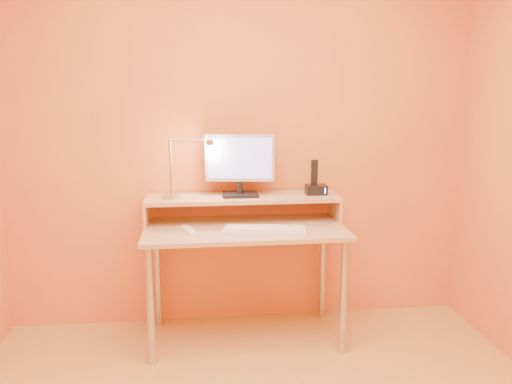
{
  "coord_description": "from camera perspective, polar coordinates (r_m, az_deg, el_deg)",
  "views": [
    {
      "loc": [
        -0.26,
        -1.73,
        1.52
      ],
      "look_at": [
        0.06,
        1.13,
        0.94
      ],
      "focal_mm": 35.38,
      "sensor_mm": 36.0,
      "label": 1
    }
  ],
  "objects": [
    {
      "name": "phone_led",
      "position": [
        3.17,
        7.82,
        0.12
      ],
      "size": [
        0.01,
        0.0,
        0.04
      ],
      "primitive_type": "cube",
      "color": "#3676FF",
      "rests_on": "phone_dock"
    },
    {
      "name": "wall_back",
      "position": [
        3.26,
        -1.82,
        6.55
      ],
      "size": [
        3.0,
        0.04,
        2.5
      ],
      "primitive_type": "cube",
      "color": "#F88B3E",
      "rests_on": "floor"
    },
    {
      "name": "shelf_riser_right",
      "position": [
        3.26,
        8.88,
        -1.79
      ],
      "size": [
        0.02,
        0.3,
        0.14
      ],
      "primitive_type": "cube",
      "color": "tan",
      "rests_on": "desk_lower"
    },
    {
      "name": "monitor_neck",
      "position": [
        3.13,
        -1.81,
        0.5
      ],
      "size": [
        0.04,
        0.04,
        0.07
      ],
      "primitive_type": "cylinder",
      "color": "black",
      "rests_on": "monitor_foot"
    },
    {
      "name": "monitor_screen",
      "position": [
        3.09,
        -1.82,
        3.84
      ],
      "size": [
        0.38,
        0.06,
        0.25
      ],
      "primitive_type": "cube",
      "rotation": [
        0.0,
        0.0,
        -0.13
      ],
      "color": "#9A9AE4",
      "rests_on": "monitor_panel"
    },
    {
      "name": "desk_lower",
      "position": [
        3.04,
        -1.26,
        -4.2
      ],
      "size": [
        1.2,
        0.6,
        0.02
      ],
      "primitive_type": "cube",
      "color": "tan",
      "rests_on": "floor"
    },
    {
      "name": "monitor_back",
      "position": [
        3.13,
        -1.88,
        3.94
      ],
      "size": [
        0.38,
        0.06,
        0.25
      ],
      "primitive_type": "cube",
      "rotation": [
        0.0,
        0.0,
        -0.13
      ],
      "color": "black",
      "rests_on": "monitor_panel"
    },
    {
      "name": "desk_leg_br",
      "position": [
        3.47,
        7.56,
        -8.53
      ],
      "size": [
        0.04,
        0.04,
        0.69
      ],
      "primitive_type": "cylinder",
      "color": "#B8B8BB",
      "rests_on": "floor"
    },
    {
      "name": "desk_leg_fl",
      "position": [
        2.92,
        -11.82,
        -12.57
      ],
      "size": [
        0.04,
        0.04,
        0.69
      ],
      "primitive_type": "cylinder",
      "color": "#B8B8BB",
      "rests_on": "floor"
    },
    {
      "name": "lamp_base",
      "position": [
        3.1,
        -9.55,
        -0.51
      ],
      "size": [
        0.1,
        0.1,
        0.02
      ],
      "primitive_type": "cylinder",
      "color": "#B8B8BB",
      "rests_on": "desk_shelf"
    },
    {
      "name": "keyboard",
      "position": [
        2.91,
        0.96,
        -4.4
      ],
      "size": [
        0.49,
        0.22,
        0.02
      ],
      "primitive_type": "cube",
      "rotation": [
        0.0,
        0.0,
        -0.16
      ],
      "color": "white",
      "rests_on": "desk_lower"
    },
    {
      "name": "monitor_panel",
      "position": [
        3.11,
        -1.85,
        3.88
      ],
      "size": [
        0.43,
        0.09,
        0.29
      ],
      "primitive_type": "cube",
      "rotation": [
        0.0,
        0.0,
        -0.13
      ],
      "color": "silver",
      "rests_on": "monitor_neck"
    },
    {
      "name": "monitor_foot",
      "position": [
        3.14,
        -1.81,
        -0.29
      ],
      "size": [
        0.22,
        0.16,
        0.02
      ],
      "primitive_type": "cube",
      "color": "black",
      "rests_on": "desk_shelf"
    },
    {
      "name": "lamp_arm",
      "position": [
        3.05,
        -7.5,
        5.86
      ],
      "size": [
        0.24,
        0.01,
        0.01
      ],
      "primitive_type": "cylinder",
      "rotation": [
        0.0,
        1.57,
        0.0
      ],
      "color": "#B8B8BB",
      "rests_on": "lamp_post"
    },
    {
      "name": "lamp_post",
      "position": [
        3.07,
        -9.66,
        2.73
      ],
      "size": [
        0.01,
        0.01,
        0.33
      ],
      "primitive_type": "cylinder",
      "color": "#B8B8BB",
      "rests_on": "lamp_base"
    },
    {
      "name": "remote_control",
      "position": [
        2.95,
        -7.61,
        -4.36
      ],
      "size": [
        0.11,
        0.19,
        0.02
      ],
      "primitive_type": "cube",
      "rotation": [
        0.0,
        0.0,
        0.35
      ],
      "color": "white",
      "rests_on": "desk_lower"
    },
    {
      "name": "desk_leg_bl",
      "position": [
        3.39,
        -11.06,
        -9.16
      ],
      "size": [
        0.04,
        0.04,
        0.69
      ],
      "primitive_type": "cylinder",
      "color": "#B8B8BB",
      "rests_on": "floor"
    },
    {
      "name": "mouse",
      "position": [
        2.91,
        3.84,
        -4.26
      ],
      "size": [
        0.09,
        0.13,
        0.04
      ],
      "primitive_type": "ellipsoid",
      "rotation": [
        0.0,
        0.0,
        -0.26
      ],
      "color": "silver",
      "rests_on": "desk_lower"
    },
    {
      "name": "phone_handset",
      "position": [
        3.19,
        6.6,
        2.21
      ],
      "size": [
        0.04,
        0.03,
        0.16
      ],
      "primitive_type": "cube",
      "rotation": [
        0.0,
        0.0,
        -0.02
      ],
      "color": "black",
      "rests_on": "phone_dock"
    },
    {
      "name": "lamp_head",
      "position": [
        3.05,
        -5.23,
        5.62
      ],
      "size": [
        0.04,
        0.04,
        0.03
      ],
      "primitive_type": "cylinder",
      "color": "#B8B8BB",
      "rests_on": "lamp_arm"
    },
    {
      "name": "shelf_riser_left",
      "position": [
        3.17,
        -12.23,
        -2.32
      ],
      "size": [
        0.02,
        0.3,
        0.14
      ],
      "primitive_type": "cube",
      "color": "tan",
      "rests_on": "desk_lower"
    },
    {
      "name": "phone_dock",
      "position": [
        3.21,
        6.82,
        0.28
      ],
      "size": [
        0.13,
        0.1,
        0.06
      ],
      "primitive_type": "cube",
      "rotation": [
        0.0,
        0.0,
        -0.02
      ],
      "color": "black",
      "rests_on": "desk_shelf"
    },
    {
      "name": "lamp_bulb",
      "position": [
        3.05,
        -5.22,
        5.33
      ],
      "size": [
        0.03,
        0.03,
        0.0
      ],
      "primitive_type": "cylinder",
      "color": "#FFEAC6",
      "rests_on": "lamp_head"
    },
    {
      "name": "desk_shelf",
      "position": [
        3.14,
        -1.52,
        -0.67
      ],
      "size": [
        1.2,
        0.3,
        0.02
      ],
      "primitive_type": "cube",
      "color": "tan",
      "rests_on": "desk_lower"
    },
    {
      "name": "desk_leg_fr",
      "position": [
        3.02,
        9.89,
        -11.69
      ],
      "size": [
        0.04,
        0.04,
        0.69
      ],
      "primitive_type": "cylinder",
      "color": "#B8B8BB",
      "rests_on": "floor"
    }
  ]
}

